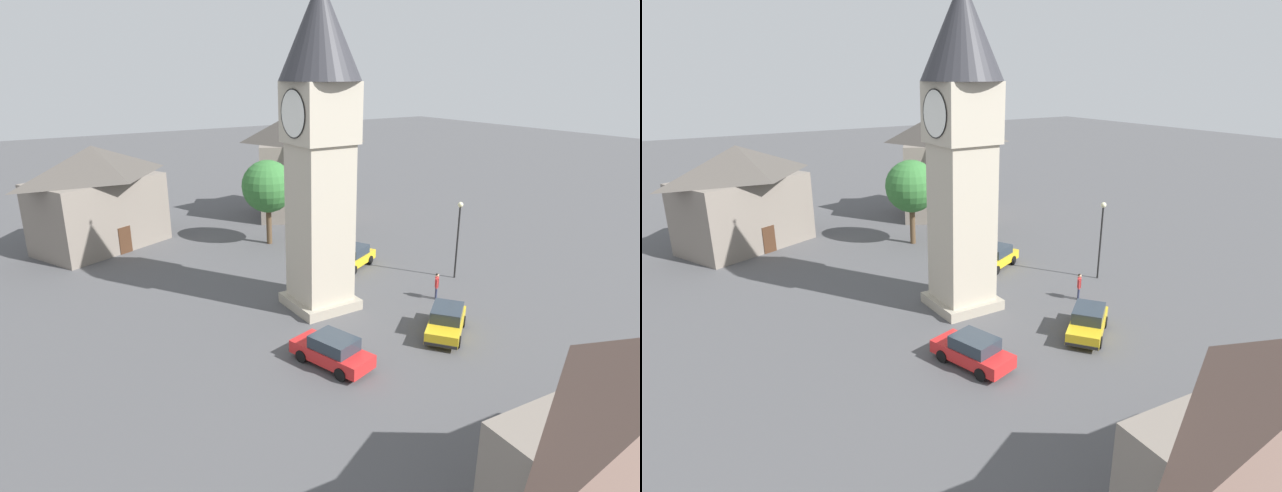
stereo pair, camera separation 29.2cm
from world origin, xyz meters
TOP-DOWN VIEW (x-y plane):
  - ground_plane at (0.00, 0.00)m, footprint 200.00×200.00m
  - clock_tower at (0.00, 0.00)m, footprint 4.48×4.48m
  - car_blue_kerb at (6.07, -3.15)m, footprint 4.43×2.77m
  - car_silver_kerb at (6.73, 3.77)m, footprint 3.86×4.30m
  - car_red_corner at (-4.34, 5.54)m, footprint 3.29×4.45m
  - pedestrian at (3.05, 6.63)m, footprint 0.43×0.41m
  - tree at (-12.46, 2.98)m, footprint 4.18×4.18m
  - building_shop_left at (-18.83, -8.74)m, footprint 9.43×11.34m
  - building_terrace_right at (-18.84, 9.99)m, footprint 10.49×10.92m
  - lamp_post at (1.13, 10.24)m, footprint 0.36×0.36m

SIDE VIEW (x-z plane):
  - ground_plane at x=0.00m, z-range 0.00..0.00m
  - car_blue_kerb at x=6.07m, z-range 0.00..1.53m
  - car_silver_kerb at x=6.73m, z-range 0.00..1.53m
  - car_red_corner at x=-4.34m, z-range 0.00..1.53m
  - pedestrian at x=3.05m, z-range 0.16..1.86m
  - lamp_post at x=1.13m, z-range 0.87..6.21m
  - building_shop_left at x=-18.83m, z-range 0.08..8.20m
  - tree at x=-12.46m, z-range 1.31..8.18m
  - building_terrace_right at x=-18.84m, z-range 0.11..10.35m
  - clock_tower at x=0.00m, z-range 1.49..19.79m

